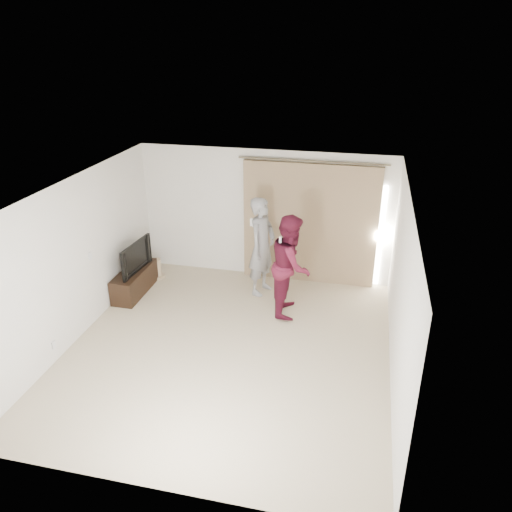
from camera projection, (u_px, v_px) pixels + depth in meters
The scene contains 10 objects.
floor at pixel (229, 349), 7.95m from camera, with size 5.50×5.50×0.00m, color #C1B491.
wall_back at pixel (265, 215), 9.85m from camera, with size 5.00×0.04×2.60m, color silver.
wall_left at pixel (75, 260), 7.92m from camera, with size 0.04×5.50×2.60m.
ceiling at pixel (224, 192), 6.87m from camera, with size 5.00×5.50×0.01m, color silver.
curtain at pixel (310, 224), 9.64m from camera, with size 2.80×0.11×2.46m.
tv_console at pixel (135, 281), 9.56m from camera, with size 0.43×1.23×0.47m, color black.
tv at pixel (132, 256), 9.34m from camera, with size 1.01×0.13×0.58m, color black.
scratching_post at pixel (157, 270), 10.17m from camera, with size 0.31×0.31×0.41m.
person_man at pixel (262, 246), 9.31m from camera, with size 0.64×0.79×1.89m.
person_woman at pixel (291, 265), 8.65m from camera, with size 0.74×0.93×1.83m.
Camera 1 is at (1.90, -6.36, 4.64)m, focal length 35.00 mm.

